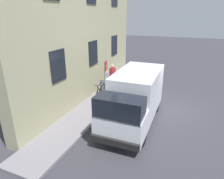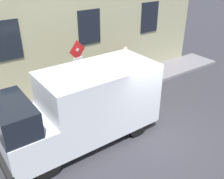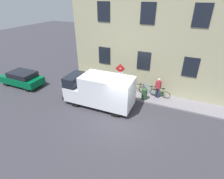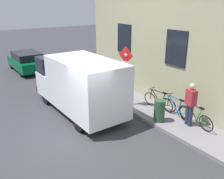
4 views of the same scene
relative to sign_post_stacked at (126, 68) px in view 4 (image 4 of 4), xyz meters
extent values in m
plane|color=#38363E|center=(-3.09, -1.45, -1.92)|extent=(80.00, 80.00, 0.00)
cube|color=gray|center=(0.67, -1.45, -1.85)|extent=(1.76, 14.96, 0.14)
cube|color=#B3AE87|center=(1.89, -1.45, 2.56)|extent=(0.70, 12.96, 8.95)
cube|color=black|center=(1.52, -1.45, 0.95)|extent=(0.06, 1.10, 1.50)
cube|color=black|center=(1.52, 2.12, 0.95)|extent=(0.06, 1.10, 1.50)
cylinder|color=#474C47|center=(0.04, 0.01, -0.47)|extent=(0.09, 0.09, 2.62)
pyramid|color=silver|center=(-0.04, -0.01, 0.59)|extent=(0.16, 0.50, 0.50)
pyramid|color=red|center=(-0.03, -0.01, 0.59)|extent=(0.15, 0.55, 0.56)
cube|color=white|center=(-0.02, -0.01, 0.04)|extent=(0.14, 0.44, 0.56)
cylinder|color=#1933B2|center=(-0.04, -0.01, 0.10)|extent=(0.07, 0.24, 0.24)
cube|color=white|center=(-1.90, 0.26, -0.51)|extent=(2.06, 3.83, 2.18)
cube|color=white|center=(-1.94, 2.86, -1.05)|extent=(2.02, 1.43, 1.10)
cube|color=black|center=(-1.94, 3.07, -0.15)|extent=(1.93, 1.01, 0.84)
cube|color=black|center=(-1.95, 3.61, -1.42)|extent=(2.00, 0.19, 0.28)
cylinder|color=black|center=(-2.82, 2.61, -1.54)|extent=(0.23, 0.76, 0.76)
cylinder|color=black|center=(-1.06, 2.63, -1.54)|extent=(0.23, 0.76, 0.76)
cylinder|color=black|center=(-2.77, -0.72, -1.54)|extent=(0.23, 0.76, 0.76)
cylinder|color=black|center=(-1.01, -0.69, -1.54)|extent=(0.23, 0.76, 0.76)
cube|color=#045D31|center=(-1.76, 9.22, -1.34)|extent=(1.76, 4.01, 0.64)
cube|color=black|center=(-1.76, 9.02, -0.84)|extent=(1.62, 2.41, 0.60)
cylinder|color=black|center=(-2.53, 10.54, -1.62)|extent=(0.18, 0.60, 0.60)
cylinder|color=black|center=(-0.98, 10.53, -1.62)|extent=(0.18, 0.60, 0.60)
cylinder|color=black|center=(-2.54, 7.90, -1.62)|extent=(0.18, 0.60, 0.60)
cylinder|color=black|center=(-0.99, 7.89, -1.62)|extent=(0.18, 0.60, 0.60)
torus|color=black|center=(1.05, -2.62, -1.45)|extent=(0.22, 0.67, 0.66)
torus|color=black|center=(0.94, -3.66, -1.45)|extent=(0.22, 0.67, 0.66)
cylinder|color=#1C8E43|center=(1.01, -2.95, -1.24)|extent=(0.10, 0.60, 0.60)
cylinder|color=#1C8E43|center=(1.01, -3.03, -0.97)|extent=(0.11, 0.73, 0.07)
cylinder|color=#1C8E43|center=(0.98, -3.32, -1.26)|extent=(0.06, 0.19, 0.55)
cylinder|color=#1C8E43|center=(0.96, -3.45, -1.49)|extent=(0.08, 0.43, 0.12)
cylinder|color=#1C8E43|center=(1.05, -2.64, -1.20)|extent=(0.04, 0.09, 0.50)
cube|color=black|center=(0.97, -3.39, -0.95)|extent=(0.10, 0.21, 0.06)
cylinder|color=#262626|center=(1.04, -2.67, -0.90)|extent=(0.46, 0.08, 0.03)
torus|color=black|center=(1.04, -1.66, -1.45)|extent=(0.21, 0.67, 0.66)
torus|color=black|center=(0.95, -2.71, -1.45)|extent=(0.21, 0.67, 0.66)
cylinder|color=#1455AE|center=(1.01, -2.00, -1.24)|extent=(0.09, 0.60, 0.60)
cylinder|color=#1455AE|center=(1.00, -2.07, -0.97)|extent=(0.10, 0.73, 0.07)
cylinder|color=#1455AE|center=(0.98, -2.36, -1.26)|extent=(0.05, 0.19, 0.55)
cylinder|color=#1455AE|center=(0.97, -2.50, -1.49)|extent=(0.07, 0.43, 0.12)
cylinder|color=#1455AE|center=(1.04, -1.69, -1.20)|extent=(0.04, 0.09, 0.50)
cube|color=black|center=(0.97, -2.43, -0.95)|extent=(0.10, 0.21, 0.06)
cylinder|color=#262626|center=(1.03, -1.71, -0.90)|extent=(0.46, 0.07, 0.03)
torus|color=black|center=(0.92, -0.71, -1.45)|extent=(0.24, 0.67, 0.66)
torus|color=black|center=(1.07, -1.75, -1.45)|extent=(0.24, 0.67, 0.66)
cylinder|color=black|center=(0.97, -1.04, -1.24)|extent=(0.13, 0.60, 0.60)
cylinder|color=black|center=(0.98, -1.12, -0.97)|extent=(0.14, 0.72, 0.07)
cylinder|color=black|center=(1.02, -1.40, -1.26)|extent=(0.06, 0.19, 0.55)
cylinder|color=black|center=(1.04, -1.54, -1.49)|extent=(0.10, 0.43, 0.12)
cylinder|color=black|center=(0.92, -0.73, -1.20)|extent=(0.05, 0.09, 0.50)
cube|color=black|center=(1.03, -1.48, -0.95)|extent=(0.11, 0.21, 0.06)
cylinder|color=#262626|center=(0.92, -0.76, -0.90)|extent=(0.46, 0.10, 0.03)
cylinder|color=#262B47|center=(0.86, -2.87, -1.35)|extent=(0.16, 0.16, 0.85)
cylinder|color=#262B47|center=(0.82, -3.05, -1.35)|extent=(0.16, 0.16, 0.85)
cube|color=#AF2B37|center=(0.84, -2.96, -0.62)|extent=(0.35, 0.45, 0.62)
sphere|color=beige|center=(0.84, -2.96, -0.17)|extent=(0.22, 0.22, 0.22)
cylinder|color=#2D5133|center=(0.14, -2.06, -1.33)|extent=(0.44, 0.44, 0.90)
camera|label=1|loc=(-4.33, 9.58, 3.23)|focal=31.79mm
camera|label=2|loc=(-8.28, 4.21, 3.73)|focal=41.22mm
camera|label=3|loc=(-12.17, -4.66, 5.72)|focal=28.37mm
camera|label=4|loc=(-6.52, -8.26, 2.79)|focal=39.06mm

